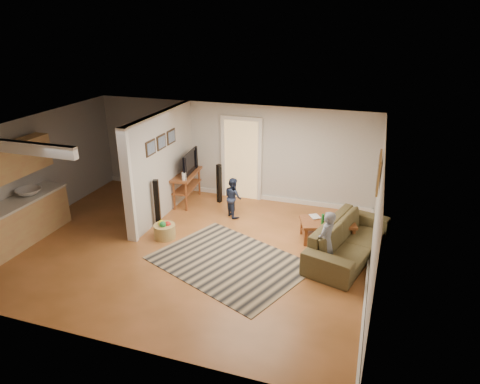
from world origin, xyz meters
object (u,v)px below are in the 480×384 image
Objects in this scene: sofa at (347,255)px; speaker_left at (157,203)px; speaker_right at (219,184)px; toddler at (233,216)px; child at (324,269)px; toy_basket at (165,230)px; coffee_table at (328,225)px; tv_console at (187,176)px.

sofa is 2.16× the size of speaker_left.
speaker_left is 1.95m from speaker_right.
child is at bearing -171.89° from toddler.
speaker_right is 2.28m from toy_basket.
sofa is 1.90× the size of coffee_table.
speaker_right reaches higher than toy_basket.
tv_console is at bearing -140.81° from speaker_right.
speaker_left reaches higher than toy_basket.
toddler is (0.62, -0.69, -0.52)m from speaker_right.
speaker_right is (-2.96, 1.18, 0.17)m from coffee_table.
child is 1.24× the size of toddler.
toddler is at bearing -23.22° from tv_console.
tv_console is 2.76× the size of toy_basket.
coffee_table is 3.19m from speaker_right.
tv_console is 1.51m from speaker_left.
coffee_table is at bearing 56.65° from sofa.
coffee_table is 0.99× the size of tv_console.
coffee_table is 1.25× the size of speaker_right.
speaker_left is 0.73m from toy_basket.
coffee_table is 1.32× the size of toddler.
sofa is 5.19× the size of toy_basket.
child is (3.06, -2.41, -0.52)m from speaker_right.
speaker_right reaches higher than sofa.
speaker_left is at bearing -76.92° from child.
sofa is 1.88× the size of tv_console.
child is (-0.39, -0.67, 0.00)m from sofa.
speaker_right is at bearing -105.54° from child.
tv_console reaches higher than toy_basket.
speaker_right reaches higher than child.
speaker_left is at bearing -94.27° from speaker_right.
toddler is at bearing 17.45° from speaker_left.
speaker_left is at bearing 79.23° from toddler.
toy_basket is 3.52m from child.
speaker_left is 1.16× the size of toddler.
toddler is at bearing -102.54° from child.
coffee_table is at bearing -148.50° from toddler.
toy_basket is at bearing 98.35° from toddler.
toddler is at bearing 168.11° from coffee_table.
child is (3.91, -0.67, -0.57)m from speaker_left.
coffee_table is at bearing -152.64° from child.
toy_basket is 0.48× the size of toddler.
toy_basket is at bearing -86.21° from tv_console.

